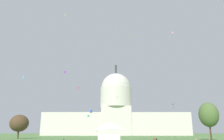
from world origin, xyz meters
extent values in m
cube|color=beige|center=(-27.86, 183.07, 9.95)|extent=(65.88, 21.90, 19.90)
cube|color=beige|center=(38.02, 183.07, 9.95)|extent=(65.88, 21.90, 19.90)
cube|color=beige|center=(5.08, 183.07, 12.69)|extent=(26.60, 24.09, 25.37)
cylinder|color=beige|center=(5.08, 183.07, 34.41)|extent=(29.25, 29.25, 18.08)
sphere|color=beige|center=(5.08, 183.07, 43.45)|extent=(28.09, 28.09, 28.09)
cylinder|color=#2D3833|center=(5.08, 183.07, 61.93)|extent=(1.80, 1.80, 8.86)
cube|color=white|center=(0.61, 41.91, 1.42)|extent=(6.58, 5.75, 2.84)
pyramid|color=white|center=(0.61, 41.91, 5.07)|extent=(6.91, 6.03, 2.24)
cylinder|color=#4C3823|center=(-44.64, 86.77, 2.47)|extent=(0.75, 0.75, 4.95)
ellipsoid|color=#4C3823|center=(-44.64, 86.77, 7.42)|extent=(10.98, 11.07, 8.25)
cylinder|color=#42301E|center=(39.61, 63.07, 3.50)|extent=(0.58, 0.58, 6.99)
ellipsoid|color=#4C6633|center=(39.61, 63.07, 9.88)|extent=(8.80, 8.93, 9.64)
cylinder|color=gray|center=(-1.78, 50.07, 0.73)|extent=(0.49, 0.49, 1.45)
sphere|color=#A37556|center=(-1.78, 50.07, 1.57)|extent=(0.31, 0.31, 0.23)
sphere|color=tan|center=(25.16, 30.55, 1.49)|extent=(0.21, 0.21, 0.20)
sphere|color=brown|center=(14.33, 45.75, 1.58)|extent=(0.34, 0.34, 0.25)
sphere|color=#A37556|center=(14.85, 44.38, 1.50)|extent=(0.28, 0.28, 0.23)
sphere|color=#A37556|center=(25.06, 39.13, 1.60)|extent=(0.26, 0.26, 0.20)
sphere|color=#A37556|center=(-14.84, 21.76, 1.64)|extent=(0.34, 0.34, 0.24)
sphere|color=brown|center=(-11.77, 36.71, 1.46)|extent=(0.30, 0.30, 0.26)
cube|color=teal|center=(-10.27, 84.81, 10.46)|extent=(1.13, 1.13, 0.44)
cube|color=teal|center=(-10.27, 84.81, 11.04)|extent=(1.13, 1.13, 0.44)
cube|color=purple|center=(-14.09, 43.99, 22.22)|extent=(0.69, 0.31, 0.85)
pyramid|color=yellow|center=(12.29, 93.77, 56.73)|extent=(1.69, 1.16, 0.20)
cube|color=#D1339E|center=(-23.25, 133.57, 34.29)|extent=(0.93, 0.55, 1.24)
cylinder|color=#D1339E|center=(-23.39, 133.57, 32.66)|extent=(0.37, 0.36, 2.07)
cube|color=blue|center=(-7.29, 65.33, 11.12)|extent=(1.00, 1.05, 0.56)
cube|color=blue|center=(-7.29, 65.33, 11.61)|extent=(1.00, 1.05, 0.56)
cylinder|color=pink|center=(-7.27, 65.33, 9.93)|extent=(0.08, 0.14, 2.02)
cube|color=gold|center=(-21.26, 70.20, 57.95)|extent=(0.77, 0.92, 1.12)
cylinder|color=gold|center=(-21.32, 70.20, 56.50)|extent=(0.11, 0.12, 1.92)
cube|color=#33BCDB|center=(-38.31, 70.15, 26.93)|extent=(0.96, 0.79, 1.46)
cylinder|color=#33BCDB|center=(-38.35, 70.15, 25.20)|extent=(0.18, 0.21, 2.05)
cube|color=orange|center=(0.91, 151.27, 46.84)|extent=(0.64, 0.32, 1.04)
cylinder|color=green|center=(0.72, 151.27, 44.94)|extent=(0.31, 0.33, 2.79)
pyramid|color=black|center=(35.70, 99.64, 18.12)|extent=(1.33, 1.27, 0.31)
cylinder|color=black|center=(36.02, 99.92, 16.43)|extent=(0.07, 0.30, 2.05)
cube|color=pink|center=(36.46, 92.02, 58.74)|extent=(0.59, 0.39, 0.85)
cylinder|color=purple|center=(36.51, 92.02, 57.38)|extent=(0.33, 0.14, 1.86)
camera|label=1|loc=(1.35, -26.55, 3.44)|focal=35.74mm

